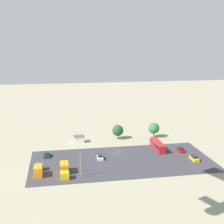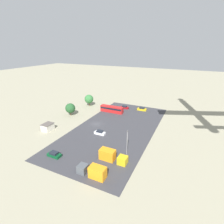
{
  "view_description": "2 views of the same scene",
  "coord_description": "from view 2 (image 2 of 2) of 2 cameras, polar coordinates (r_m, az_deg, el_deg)",
  "views": [
    {
      "loc": [
        20.45,
        104.3,
        38.46
      ],
      "look_at": [
        7.13,
        29.73,
        21.63
      ],
      "focal_mm": 50.0,
      "sensor_mm": 36.0,
      "label": 1
    },
    {
      "loc": [
        56.3,
        34.17,
        30.46
      ],
      "look_at": [
        -2.59,
        5.92,
        5.51
      ],
      "focal_mm": 28.0,
      "sensor_mm": 36.0,
      "label": 2
    }
  ],
  "objects": [
    {
      "name": "ground_plane",
      "position": [
        72.56,
        -5.12,
        -4.01
      ],
      "size": [
        400.0,
        400.0,
        0.0
      ],
      "primitive_type": "plane",
      "color": "gray"
    },
    {
      "name": "parking_lot_surface",
      "position": [
        68.85,
        1.22,
        -5.32
      ],
      "size": [
        60.03,
        29.04,
        0.08
      ],
      "color": "#38383D",
      "rests_on": "ground"
    },
    {
      "name": "shed_building",
      "position": [
        71.41,
        -20.26,
        -4.58
      ],
      "size": [
        4.23,
        3.39,
        2.59
      ],
      "color": "silver",
      "rests_on": "ground"
    },
    {
      "name": "bus",
      "position": [
        84.47,
        -0.07,
        1.0
      ],
      "size": [
        2.48,
        11.32,
        3.03
      ],
      "color": "red",
      "rests_on": "ground"
    },
    {
      "name": "parked_car_0",
      "position": [
        64.35,
        -3.98,
        -6.72
      ],
      "size": [
        1.79,
        4.06,
        1.44
      ],
      "rotation": [
        0.0,
        0.0,
        3.14
      ],
      "color": "silver",
      "rests_on": "ground"
    },
    {
      "name": "parked_car_1",
      "position": [
        89.98,
        4.09,
        1.54
      ],
      "size": [
        1.75,
        4.26,
        1.5
      ],
      "rotation": [
        0.0,
        0.0,
        3.14
      ],
      "color": "maroon",
      "rests_on": "ground"
    },
    {
      "name": "parked_car_2",
      "position": [
        55.08,
        -18.35,
        -13.03
      ],
      "size": [
        1.93,
        4.08,
        1.45
      ],
      "rotation": [
        0.0,
        0.0,
        3.14
      ],
      "color": "#0C4723",
      "rests_on": "ground"
    },
    {
      "name": "parked_car_3",
      "position": [
        88.43,
        9.74,
        0.95
      ],
      "size": [
        1.85,
        4.49,
        1.6
      ],
      "color": "gold",
      "rests_on": "ground"
    },
    {
      "name": "parked_truck_0",
      "position": [
        45.63,
        -6.16,
        -18.7
      ],
      "size": [
        2.41,
        7.57,
        3.01
      ],
      "rotation": [
        0.0,
        0.0,
        3.14
      ],
      "color": "#4C5156",
      "rests_on": "ground"
    },
    {
      "name": "parked_truck_1",
      "position": [
        50.4,
        -0.13,
        -14.2
      ],
      "size": [
        2.48,
        8.04,
        3.06
      ],
      "color": "gold",
      "rests_on": "ground"
    },
    {
      "name": "tree_near_shed",
      "position": [
        82.34,
        -13.46,
        1.21
      ],
      "size": [
        4.53,
        4.53,
        5.8
      ],
      "color": "brown",
      "rests_on": "ground"
    },
    {
      "name": "tree_apron_mid",
      "position": [
        93.58,
        -7.53,
        4.21
      ],
      "size": [
        4.62,
        4.62,
        6.19
      ],
      "color": "brown",
      "rests_on": "ground"
    },
    {
      "name": "light_pole_lot_centre",
      "position": [
        51.51,
        4.95,
        -9.53
      ],
      "size": [
        0.9,
        0.28,
        7.86
      ],
      "color": "gray",
      "rests_on": "ground"
    }
  ]
}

